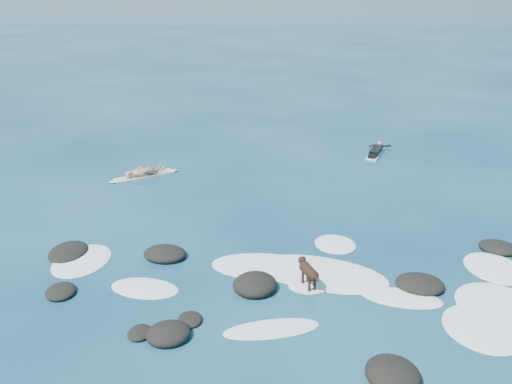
{
  "coord_description": "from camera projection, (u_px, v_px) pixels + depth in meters",
  "views": [
    {
      "loc": [
        -1.11,
        -14.49,
        8.16
      ],
      "look_at": [
        -1.08,
        4.0,
        0.9
      ],
      "focal_mm": 40.0,
      "sensor_mm": 36.0,
      "label": 1
    }
  ],
  "objects": [
    {
      "name": "reef_rocks",
      "position": [
        335.0,
        305.0,
        14.63
      ],
      "size": [
        14.7,
        7.45,
        0.53
      ],
      "color": "black",
      "rests_on": "ground"
    },
    {
      "name": "ground",
      "position": [
        294.0,
        271.0,
        16.47
      ],
      "size": [
        160.0,
        160.0,
        0.0
      ],
      "primitive_type": "plane",
      "color": "#0A2642",
      "rests_on": "ground"
    },
    {
      "name": "breaking_foam",
      "position": [
        344.0,
        286.0,
        15.69
      ],
      "size": [
        14.36,
        7.69,
        0.12
      ],
      "color": "white",
      "rests_on": "ground"
    },
    {
      "name": "dog",
      "position": [
        308.0,
        271.0,
        15.48
      ],
      "size": [
        0.58,
        1.17,
        0.77
      ],
      "rotation": [
        0.0,
        0.0,
        1.93
      ],
      "color": "black",
      "rests_on": "ground"
    },
    {
      "name": "standing_surfer_rig",
      "position": [
        143.0,
        162.0,
        23.68
      ],
      "size": [
        2.74,
        1.84,
        1.73
      ],
      "rotation": [
        0.0,
        0.0,
        0.55
      ],
      "color": "beige",
      "rests_on": "ground"
    },
    {
      "name": "paddling_surfer_rig",
      "position": [
        376.0,
        151.0,
        26.81
      ],
      "size": [
        1.49,
        2.34,
        0.42
      ],
      "rotation": [
        0.0,
        0.0,
        1.16
      ],
      "color": "white",
      "rests_on": "ground"
    }
  ]
}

